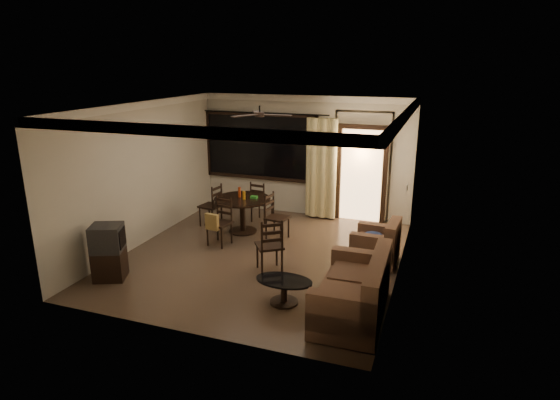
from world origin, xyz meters
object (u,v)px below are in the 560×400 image
at_px(dining_chair_west, 211,213).
at_px(sofa, 356,294).
at_px(dining_table, 243,205).
at_px(side_chair, 270,255).
at_px(dining_chair_north, 262,209).
at_px(coffee_table, 284,287).
at_px(tv_cabinet, 109,252).
at_px(dining_chair_east, 277,225).
at_px(armchair, 378,245).
at_px(dining_chair_south, 219,230).

height_order(dining_chair_west, sofa, dining_chair_west).
height_order(dining_table, side_chair, side_chair).
height_order(dining_chair_north, coffee_table, dining_chair_north).
height_order(dining_chair_west, coffee_table, dining_chair_west).
bearing_deg(coffee_table, sofa, -2.07).
xyz_separation_m(dining_chair_west, tv_cabinet, (-0.35, -2.96, 0.20)).
xyz_separation_m(dining_chair_west, dining_chair_east, (1.65, -0.26, 0.00)).
bearing_deg(tv_cabinet, dining_chair_north, 47.28).
height_order(dining_table, dining_chair_north, dining_table).
height_order(dining_table, coffee_table, dining_table).
bearing_deg(side_chair, tv_cabinet, -9.07).
height_order(dining_chair_east, tv_cabinet, same).
distance_m(tv_cabinet, side_chair, 2.70).
height_order(dining_chair_west, armchair, dining_chair_west).
xyz_separation_m(dining_table, dining_chair_west, (-0.83, 0.13, -0.31)).
bearing_deg(dining_chair_north, armchair, 162.42).
bearing_deg(dining_chair_west, dining_table, 90.08).
bearing_deg(tv_cabinet, coffee_table, -19.24).
xyz_separation_m(dining_chair_north, coffee_table, (1.73, -3.41, -0.03)).
relative_size(dining_chair_north, sofa, 0.55).
distance_m(dining_chair_east, coffee_table, 2.71).
xyz_separation_m(dining_table, sofa, (2.95, -2.68, -0.23)).
bearing_deg(dining_chair_east, armchair, -94.52).
xyz_separation_m(sofa, coffee_table, (-1.10, 0.04, -0.11)).
distance_m(armchair, coffee_table, 2.28).
height_order(dining_table, dining_chair_south, dining_table).
bearing_deg(side_chair, dining_chair_east, -109.45).
distance_m(dining_chair_south, tv_cabinet, 2.25).
relative_size(dining_chair_west, coffee_table, 1.08).
relative_size(dining_chair_south, sofa, 0.55).
distance_m(sofa, coffee_table, 1.11).
height_order(coffee_table, side_chair, side_chair).
height_order(dining_chair_east, armchair, dining_chair_east).
xyz_separation_m(dining_chair_north, tv_cabinet, (-1.30, -3.60, 0.20)).
bearing_deg(dining_chair_north, tv_cabinet, 79.08).
relative_size(dining_chair_east, tv_cabinet, 1.00).
bearing_deg(side_chair, dining_chair_west, -75.57).
xyz_separation_m(dining_chair_north, side_chair, (1.12, -2.43, 0.01)).
height_order(dining_chair_south, side_chair, side_chair).
bearing_deg(side_chair, dining_table, -87.88).
relative_size(dining_chair_west, sofa, 0.55).
relative_size(dining_chair_east, coffee_table, 1.08).
bearing_deg(sofa, dining_chair_north, 128.17).
bearing_deg(tv_cabinet, dining_chair_south, 39.29).
relative_size(dining_chair_west, tv_cabinet, 1.00).
bearing_deg(dining_chair_north, dining_chair_south, 90.00).
distance_m(dining_chair_north, side_chair, 2.67).
bearing_deg(armchair, dining_table, 170.76).
distance_m(dining_chair_south, dining_chair_north, 1.64).
xyz_separation_m(dining_chair_east, sofa, (2.13, -2.54, 0.08)).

